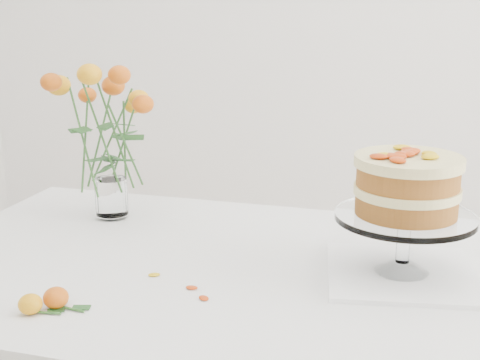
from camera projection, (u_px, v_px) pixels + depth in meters
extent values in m
cube|color=tan|center=(222.00, 275.00, 1.50)|extent=(1.40, 0.90, 0.04)
cylinder|color=tan|center=(71.00, 319.00, 2.10)|extent=(0.06, 0.06, 0.71)
cube|color=white|center=(222.00, 266.00, 1.49)|extent=(1.42, 0.92, 0.01)
cube|color=white|center=(270.00, 240.00, 1.94)|extent=(1.42, 0.01, 0.20)
cube|color=white|center=(401.00, 273.00, 1.43)|extent=(0.36, 0.36, 0.01)
cylinder|color=white|center=(403.00, 241.00, 1.41)|extent=(0.03, 0.03, 0.09)
cylinder|color=white|center=(405.00, 217.00, 1.40)|extent=(0.29, 0.29, 0.01)
cylinder|color=#935A21|center=(406.00, 204.00, 1.39)|extent=(0.23, 0.23, 0.04)
cylinder|color=#E8E596|center=(407.00, 190.00, 1.38)|extent=(0.24, 0.24, 0.02)
cylinder|color=#935A21|center=(408.00, 176.00, 1.37)|extent=(0.23, 0.23, 0.04)
cylinder|color=#E8E596|center=(409.00, 161.00, 1.37)|extent=(0.24, 0.24, 0.02)
cylinder|color=white|center=(113.00, 216.00, 1.81)|extent=(0.07, 0.07, 0.01)
cylinder|color=white|center=(112.00, 197.00, 1.80)|extent=(0.09, 0.09, 0.10)
ellipsoid|color=#F2A915|center=(30.00, 304.00, 1.25)|extent=(0.05, 0.05, 0.04)
cylinder|color=#2F5E25|center=(47.00, 313.00, 1.25)|extent=(0.05, 0.01, 0.00)
ellipsoid|color=#C94D09|center=(56.00, 298.00, 1.28)|extent=(0.05, 0.05, 0.04)
cylinder|color=#2F5E25|center=(71.00, 310.00, 1.27)|extent=(0.06, 0.01, 0.00)
ellipsoid|color=yellow|center=(154.00, 275.00, 1.43)|extent=(0.03, 0.02, 0.00)
ellipsoid|color=yellow|center=(192.00, 288.00, 1.36)|extent=(0.03, 0.02, 0.00)
ellipsoid|color=yellow|center=(204.00, 298.00, 1.32)|extent=(0.03, 0.02, 0.00)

